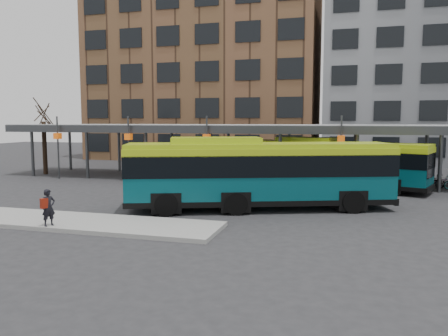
# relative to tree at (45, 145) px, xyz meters

# --- Properties ---
(ground) EXTENTS (120.00, 120.00, 0.00)m
(ground) POSITION_rel_tree_xyz_m (18.00, -12.00, -2.43)
(ground) COLOR #28282B
(ground) RESTS_ON ground
(boarding_island) EXTENTS (14.00, 3.00, 0.18)m
(boarding_island) POSITION_rel_tree_xyz_m (12.50, -15.00, -2.34)
(boarding_island) COLOR gray
(boarding_island) RESTS_ON ground
(canopy) EXTENTS (40.00, 6.53, 4.80)m
(canopy) POSITION_rel_tree_xyz_m (17.94, 0.87, 1.47)
(canopy) COLOR #999B9E
(canopy) RESTS_ON ground
(tree) EXTENTS (1.64, 1.64, 5.60)m
(tree) POSITION_rel_tree_xyz_m (0.00, 0.00, 0.00)
(tree) COLOR black
(tree) RESTS_ON ground
(building_brick) EXTENTS (26.00, 14.00, 22.00)m
(building_brick) POSITION_rel_tree_xyz_m (8.00, 20.00, 8.57)
(building_brick) COLOR brown
(building_brick) RESTS_ON ground
(building_grey) EXTENTS (24.00, 14.00, 20.00)m
(building_grey) POSITION_rel_tree_xyz_m (34.00, 20.00, 7.57)
(building_grey) COLOR slate
(building_grey) RESTS_ON ground
(bus_front) EXTENTS (13.37, 7.14, 3.64)m
(bus_front) POSITION_rel_tree_xyz_m (20.08, -9.70, -0.54)
(bus_front) COLOR #074750
(bus_front) RESTS_ON ground
(bus_rear) EXTENTS (12.22, 6.50, 3.33)m
(bus_rear) POSITION_rel_tree_xyz_m (23.51, -1.06, -0.70)
(bus_rear) COLOR #074750
(bus_rear) RESTS_ON ground
(pedestrian) EXTENTS (0.57, 0.66, 1.51)m
(pedestrian) POSITION_rel_tree_xyz_m (12.67, -16.21, -1.49)
(pedestrian) COLOR black
(pedestrian) RESTS_ON boarding_island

